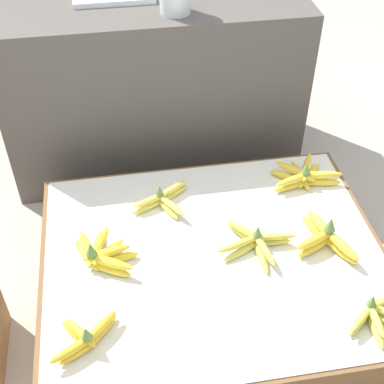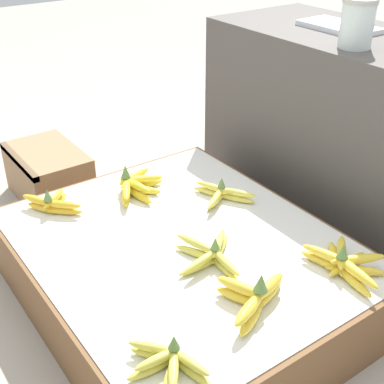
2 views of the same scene
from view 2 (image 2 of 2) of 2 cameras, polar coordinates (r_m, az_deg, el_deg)
name	(u,v)px [view 2 (image 2 of 2)]	position (r m, az deg, el deg)	size (l,w,h in m)	color
ground_plane	(183,298)	(1.74, -0.95, -11.22)	(10.00, 10.00, 0.00)	#A89E8E
display_platform	(183,271)	(1.67, -0.98, -8.40)	(1.05, 0.87, 0.22)	brown
back_vendor_table	(348,129)	(2.11, 16.35, 6.43)	(1.13, 0.50, 0.69)	#4C4742
wooden_crate	(49,175)	(2.28, -15.04, 1.80)	(0.38, 0.25, 0.21)	#997551
banana_bunch_front_left	(53,203)	(1.79, -14.66, -1.18)	(0.19, 0.15, 0.09)	gold
banana_bunch_front_right	(168,363)	(1.22, -2.62, -17.73)	(0.20, 0.15, 0.08)	gold
banana_bunch_middle_left	(135,185)	(1.85, -6.13, 0.70)	(0.20, 0.21, 0.10)	yellow
banana_bunch_middle_midright	(210,255)	(1.51, 1.98, -6.68)	(0.26, 0.23, 0.08)	gold
banana_bunch_middle_right	(254,297)	(1.36, 6.58, -11.08)	(0.19, 0.24, 0.11)	gold
banana_bunch_back_midleft	(221,194)	(1.80, 3.15, -0.21)	(0.21, 0.18, 0.08)	#DBCC4C
banana_bunch_back_right	(344,263)	(1.53, 15.94, -7.31)	(0.25, 0.17, 0.10)	gold
glass_jar	(357,23)	(1.83, 17.22, 16.84)	(0.11, 0.11, 0.15)	silver
foam_tray_dark	(339,27)	(2.08, 15.42, 16.64)	(0.28, 0.16, 0.02)	white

